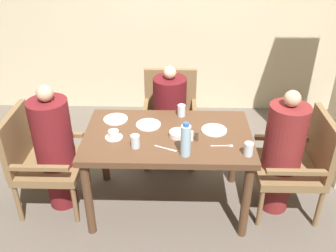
{
  "coord_description": "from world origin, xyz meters",
  "views": [
    {
      "loc": [
        0.07,
        -2.56,
        2.31
      ],
      "look_at": [
        0.0,
        0.04,
        0.79
      ],
      "focal_mm": 40.0,
      "sensor_mm": 36.0,
      "label": 1
    }
  ],
  "objects_px": {
    "plate_main_left": "(116,119)",
    "chair_right_side": "(298,161)",
    "glass_tall_far": "(135,141)",
    "diner_in_right_chair": "(283,152)",
    "plate_dessert_center": "(214,130)",
    "teacup_with_saucer": "(114,135)",
    "diner_in_far_chair": "(170,115)",
    "chair_far_side": "(170,113)",
    "diner_in_left_chair": "(55,147)",
    "bowl_small": "(178,134)",
    "plate_main_right": "(148,125)",
    "glass_tall_near": "(181,110)",
    "chair_left_side": "(40,157)",
    "water_bottle": "(186,140)",
    "glass_tall_mid": "(249,149)"
  },
  "relations": [
    {
      "from": "diner_in_left_chair",
      "to": "glass_tall_mid",
      "type": "xyz_separation_m",
      "value": [
        1.54,
        -0.28,
        0.2
      ]
    },
    {
      "from": "water_bottle",
      "to": "teacup_with_saucer",
      "type": "bearing_deg",
      "value": 158.37
    },
    {
      "from": "chair_far_side",
      "to": "chair_right_side",
      "type": "distance_m",
      "value": 1.36
    },
    {
      "from": "teacup_with_saucer",
      "to": "glass_tall_mid",
      "type": "distance_m",
      "value": 1.04
    },
    {
      "from": "bowl_small",
      "to": "glass_tall_mid",
      "type": "bearing_deg",
      "value": -25.98
    },
    {
      "from": "water_bottle",
      "to": "glass_tall_mid",
      "type": "xyz_separation_m",
      "value": [
        0.46,
        0.01,
        -0.08
      ]
    },
    {
      "from": "diner_in_left_chair",
      "to": "plate_main_right",
      "type": "distance_m",
      "value": 0.8
    },
    {
      "from": "plate_dessert_center",
      "to": "bowl_small",
      "type": "xyz_separation_m",
      "value": [
        -0.29,
        -0.09,
        0.01
      ]
    },
    {
      "from": "plate_dessert_center",
      "to": "teacup_with_saucer",
      "type": "bearing_deg",
      "value": -170.91
    },
    {
      "from": "bowl_small",
      "to": "glass_tall_near",
      "type": "xyz_separation_m",
      "value": [
        0.03,
        0.34,
        0.03
      ]
    },
    {
      "from": "plate_main_left",
      "to": "chair_right_side",
      "type": "bearing_deg",
      "value": -8.17
    },
    {
      "from": "water_bottle",
      "to": "chair_far_side",
      "type": "bearing_deg",
      "value": 96.99
    },
    {
      "from": "water_bottle",
      "to": "glass_tall_far",
      "type": "bearing_deg",
      "value": 166.08
    },
    {
      "from": "plate_main_left",
      "to": "water_bottle",
      "type": "xyz_separation_m",
      "value": [
        0.59,
        -0.51,
        0.12
      ]
    },
    {
      "from": "diner_in_far_chair",
      "to": "bowl_small",
      "type": "relative_size",
      "value": 7.53
    },
    {
      "from": "plate_main_left",
      "to": "plate_dessert_center",
      "type": "height_order",
      "value": "same"
    },
    {
      "from": "chair_left_side",
      "to": "chair_right_side",
      "type": "bearing_deg",
      "value": 0.0
    },
    {
      "from": "glass_tall_far",
      "to": "chair_right_side",
      "type": "bearing_deg",
      "value": 8.47
    },
    {
      "from": "plate_dessert_center",
      "to": "water_bottle",
      "type": "xyz_separation_m",
      "value": [
        -0.24,
        -0.35,
        0.12
      ]
    },
    {
      "from": "plate_main_right",
      "to": "glass_tall_near",
      "type": "distance_m",
      "value": 0.33
    },
    {
      "from": "bowl_small",
      "to": "glass_tall_far",
      "type": "distance_m",
      "value": 0.36
    },
    {
      "from": "plate_main_right",
      "to": "glass_tall_far",
      "type": "relative_size",
      "value": 2.02
    },
    {
      "from": "diner_in_far_chair",
      "to": "glass_tall_mid",
      "type": "xyz_separation_m",
      "value": [
        0.6,
        -0.96,
        0.25
      ]
    },
    {
      "from": "chair_far_side",
      "to": "glass_tall_near",
      "type": "bearing_deg",
      "value": -77.82
    },
    {
      "from": "plate_dessert_center",
      "to": "glass_tall_near",
      "type": "bearing_deg",
      "value": 136.9
    },
    {
      "from": "chair_left_side",
      "to": "teacup_with_saucer",
      "type": "relative_size",
      "value": 6.52
    },
    {
      "from": "water_bottle",
      "to": "diner_in_left_chair",
      "type": "bearing_deg",
      "value": 164.89
    },
    {
      "from": "chair_right_side",
      "to": "bowl_small",
      "type": "xyz_separation_m",
      "value": [
        -1.0,
        -0.03,
        0.27
      ]
    },
    {
      "from": "bowl_small",
      "to": "water_bottle",
      "type": "bearing_deg",
      "value": -78.1
    },
    {
      "from": "teacup_with_saucer",
      "to": "glass_tall_far",
      "type": "bearing_deg",
      "value": -34.99
    },
    {
      "from": "teacup_with_saucer",
      "to": "plate_main_left",
      "type": "bearing_deg",
      "value": 95.6
    },
    {
      "from": "chair_far_side",
      "to": "chair_right_side",
      "type": "bearing_deg",
      "value": -37.06
    },
    {
      "from": "plate_main_right",
      "to": "glass_tall_near",
      "type": "bearing_deg",
      "value": 32.38
    },
    {
      "from": "chair_far_side",
      "to": "plate_main_right",
      "type": "relative_size",
      "value": 4.36
    },
    {
      "from": "glass_tall_far",
      "to": "diner_in_right_chair",
      "type": "bearing_deg",
      "value": 9.48
    },
    {
      "from": "chair_right_side",
      "to": "plate_main_right",
      "type": "relative_size",
      "value": 4.36
    },
    {
      "from": "plate_main_left",
      "to": "glass_tall_far",
      "type": "relative_size",
      "value": 2.02
    },
    {
      "from": "glass_tall_far",
      "to": "plate_main_left",
      "type": "bearing_deg",
      "value": 116.99
    },
    {
      "from": "bowl_small",
      "to": "glass_tall_mid",
      "type": "xyz_separation_m",
      "value": [
        0.52,
        -0.25,
        0.03
      ]
    },
    {
      "from": "diner_in_left_chair",
      "to": "bowl_small",
      "type": "relative_size",
      "value": 8.25
    },
    {
      "from": "teacup_with_saucer",
      "to": "water_bottle",
      "type": "distance_m",
      "value": 0.61
    },
    {
      "from": "chair_left_side",
      "to": "diner_in_left_chair",
      "type": "height_order",
      "value": "diner_in_left_chair"
    },
    {
      "from": "chair_right_side",
      "to": "water_bottle",
      "type": "height_order",
      "value": "water_bottle"
    },
    {
      "from": "teacup_with_saucer",
      "to": "glass_tall_far",
      "type": "height_order",
      "value": "glass_tall_far"
    },
    {
      "from": "chair_far_side",
      "to": "water_bottle",
      "type": "height_order",
      "value": "water_bottle"
    },
    {
      "from": "diner_in_left_chair",
      "to": "teacup_with_saucer",
      "type": "height_order",
      "value": "diner_in_left_chair"
    },
    {
      "from": "diner_in_far_chair",
      "to": "plate_dessert_center",
      "type": "height_order",
      "value": "diner_in_far_chair"
    },
    {
      "from": "chair_far_side",
      "to": "diner_in_far_chair",
      "type": "bearing_deg",
      "value": -90.0
    },
    {
      "from": "glass_tall_mid",
      "to": "diner_in_far_chair",
      "type": "bearing_deg",
      "value": 121.96
    },
    {
      "from": "diner_in_right_chair",
      "to": "bowl_small",
      "type": "relative_size",
      "value": 8.1
    }
  ]
}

